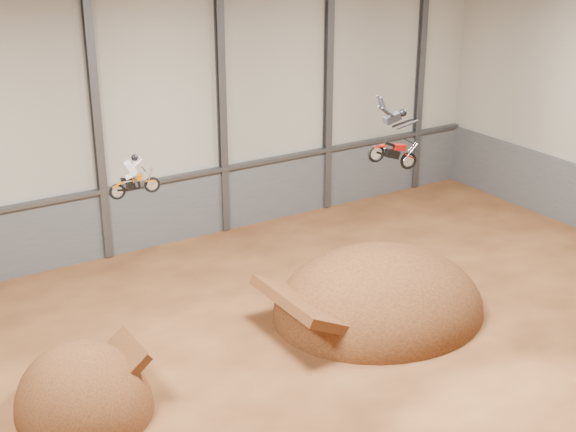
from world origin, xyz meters
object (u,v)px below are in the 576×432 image
(landing_ramp, at_px, (378,312))
(fmx_rider_b, at_px, (391,134))
(fmx_rider_a, at_px, (134,174))
(takeoff_ramp, at_px, (85,409))

(landing_ramp, distance_m, fmx_rider_b, 8.30)
(fmx_rider_b, bearing_deg, fmx_rider_a, 173.03)
(takeoff_ramp, distance_m, fmx_rider_a, 8.54)
(fmx_rider_a, bearing_deg, takeoff_ramp, -135.82)
(landing_ramp, xyz_separation_m, fmx_rider_a, (-9.90, 2.15, 7.49))
(landing_ramp, bearing_deg, takeoff_ramp, -179.15)
(takeoff_ramp, bearing_deg, fmx_rider_b, -2.67)
(fmx_rider_a, height_order, fmx_rider_b, fmx_rider_b)
(landing_ramp, height_order, fmx_rider_b, fmx_rider_b)
(fmx_rider_a, relative_size, fmx_rider_b, 0.63)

